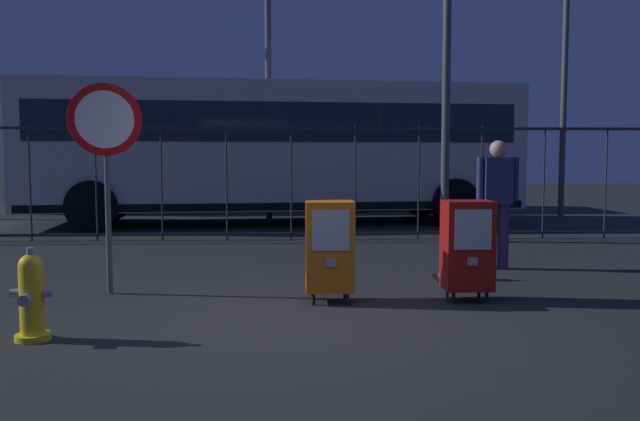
{
  "coord_description": "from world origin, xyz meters",
  "views": [
    {
      "loc": [
        -0.0,
        -5.78,
        1.47
      ],
      "look_at": [
        0.3,
        1.2,
        0.9
      ],
      "focal_mm": 37.6,
      "sensor_mm": 36.0,
      "label": 1
    }
  ],
  "objects_px": {
    "newspaper_box_primary": "(468,245)",
    "traffic_cone": "(450,258)",
    "fire_hydrant": "(32,297)",
    "stop_sign": "(106,143)",
    "street_light_near_right": "(565,54)",
    "street_light_far_left": "(268,45)",
    "pedestrian": "(497,196)",
    "bus_far": "(217,147)",
    "bus_near": "(275,145)",
    "street_light_near_left": "(447,18)",
    "newspaper_box_secondary": "(330,246)"
  },
  "relations": [
    {
      "from": "fire_hydrant",
      "to": "traffic_cone",
      "type": "bearing_deg",
      "value": 32.13
    },
    {
      "from": "pedestrian",
      "to": "bus_far",
      "type": "distance_m",
      "value": 11.08
    },
    {
      "from": "fire_hydrant",
      "to": "newspaper_box_primary",
      "type": "xyz_separation_m",
      "value": [
        3.85,
        1.31,
        0.22
      ]
    },
    {
      "from": "fire_hydrant",
      "to": "newspaper_box_secondary",
      "type": "height_order",
      "value": "newspaper_box_secondary"
    },
    {
      "from": "street_light_far_left",
      "to": "pedestrian",
      "type": "bearing_deg",
      "value": -63.75
    },
    {
      "from": "newspaper_box_primary",
      "to": "street_light_far_left",
      "type": "height_order",
      "value": "street_light_far_left"
    },
    {
      "from": "fire_hydrant",
      "to": "bus_near",
      "type": "xyz_separation_m",
      "value": [
        1.72,
        9.38,
        1.36
      ]
    },
    {
      "from": "newspaper_box_secondary",
      "to": "street_light_near_left",
      "type": "xyz_separation_m",
      "value": [
        2.26,
        4.77,
        3.23
      ]
    },
    {
      "from": "stop_sign",
      "to": "street_light_far_left",
      "type": "relative_size",
      "value": 0.33
    },
    {
      "from": "fire_hydrant",
      "to": "bus_far",
      "type": "xyz_separation_m",
      "value": [
        0.03,
        13.2,
        1.36
      ]
    },
    {
      "from": "fire_hydrant",
      "to": "street_light_near_right",
      "type": "xyz_separation_m",
      "value": [
        8.53,
        10.38,
        3.53
      ]
    },
    {
      "from": "newspaper_box_primary",
      "to": "street_light_near_right",
      "type": "relative_size",
      "value": 0.15
    },
    {
      "from": "traffic_cone",
      "to": "street_light_near_right",
      "type": "relative_size",
      "value": 0.08
    },
    {
      "from": "bus_near",
      "to": "street_light_near_right",
      "type": "distance_m",
      "value": 7.21
    },
    {
      "from": "street_light_near_left",
      "to": "fire_hydrant",
      "type": "bearing_deg",
      "value": -127.83
    },
    {
      "from": "street_light_near_right",
      "to": "bus_near",
      "type": "bearing_deg",
      "value": -171.67
    },
    {
      "from": "pedestrian",
      "to": "traffic_cone",
      "type": "height_order",
      "value": "pedestrian"
    },
    {
      "from": "newspaper_box_primary",
      "to": "street_light_near_left",
      "type": "relative_size",
      "value": 0.16
    },
    {
      "from": "traffic_cone",
      "to": "street_light_far_left",
      "type": "height_order",
      "value": "street_light_far_left"
    },
    {
      "from": "street_light_near_left",
      "to": "traffic_cone",
      "type": "bearing_deg",
      "value": -101.87
    },
    {
      "from": "newspaper_box_primary",
      "to": "street_light_far_left",
      "type": "bearing_deg",
      "value": 105.32
    },
    {
      "from": "traffic_cone",
      "to": "bus_far",
      "type": "distance_m",
      "value": 11.5
    },
    {
      "from": "bus_near",
      "to": "street_light_far_left",
      "type": "relative_size",
      "value": 1.59
    },
    {
      "from": "fire_hydrant",
      "to": "bus_far",
      "type": "height_order",
      "value": "bus_far"
    },
    {
      "from": "newspaper_box_secondary",
      "to": "street_light_near_right",
      "type": "distance_m",
      "value": 11.42
    },
    {
      "from": "fire_hydrant",
      "to": "street_light_near_left",
      "type": "relative_size",
      "value": 0.11
    },
    {
      "from": "bus_near",
      "to": "street_light_near_left",
      "type": "height_order",
      "value": "street_light_near_left"
    },
    {
      "from": "pedestrian",
      "to": "street_light_near_left",
      "type": "distance_m",
      "value": 4.04
    },
    {
      "from": "stop_sign",
      "to": "street_light_near_right",
      "type": "xyz_separation_m",
      "value": [
        8.4,
        8.58,
        2.28
      ]
    },
    {
      "from": "fire_hydrant",
      "to": "stop_sign",
      "type": "relative_size",
      "value": 0.33
    },
    {
      "from": "newspaper_box_secondary",
      "to": "bus_near",
      "type": "height_order",
      "value": "bus_near"
    },
    {
      "from": "bus_near",
      "to": "street_light_near_left",
      "type": "relative_size",
      "value": 1.65
    },
    {
      "from": "stop_sign",
      "to": "street_light_near_left",
      "type": "height_order",
      "value": "street_light_near_left"
    },
    {
      "from": "pedestrian",
      "to": "street_light_near_right",
      "type": "distance_m",
      "value": 8.63
    },
    {
      "from": "fire_hydrant",
      "to": "stop_sign",
      "type": "bearing_deg",
      "value": 85.89
    },
    {
      "from": "fire_hydrant",
      "to": "traffic_cone",
      "type": "height_order",
      "value": "fire_hydrant"
    },
    {
      "from": "bus_far",
      "to": "newspaper_box_secondary",
      "type": "bearing_deg",
      "value": -80.37
    },
    {
      "from": "fire_hydrant",
      "to": "street_light_far_left",
      "type": "relative_size",
      "value": 0.11
    },
    {
      "from": "street_light_near_right",
      "to": "newspaper_box_secondary",
      "type": "bearing_deg",
      "value": -123.78
    },
    {
      "from": "traffic_cone",
      "to": "bus_far",
      "type": "bearing_deg",
      "value": 110.18
    },
    {
      "from": "stop_sign",
      "to": "bus_far",
      "type": "xyz_separation_m",
      "value": [
        -0.1,
        11.41,
        0.11
      ]
    },
    {
      "from": "newspaper_box_secondary",
      "to": "pedestrian",
      "type": "distance_m",
      "value": 3.0
    },
    {
      "from": "newspaper_box_primary",
      "to": "traffic_cone",
      "type": "distance_m",
      "value": 1.22
    },
    {
      "from": "street_light_near_right",
      "to": "bus_far",
      "type": "bearing_deg",
      "value": 161.65
    },
    {
      "from": "street_light_near_left",
      "to": "stop_sign",
      "type": "bearing_deg",
      "value": -137.0
    },
    {
      "from": "traffic_cone",
      "to": "street_light_far_left",
      "type": "relative_size",
      "value": 0.08
    },
    {
      "from": "pedestrian",
      "to": "street_light_near_left",
      "type": "relative_size",
      "value": 0.26
    },
    {
      "from": "newspaper_box_primary",
      "to": "street_light_near_right",
      "type": "distance_m",
      "value": 10.73
    },
    {
      "from": "pedestrian",
      "to": "bus_near",
      "type": "height_order",
      "value": "bus_near"
    },
    {
      "from": "traffic_cone",
      "to": "bus_near",
      "type": "xyz_separation_m",
      "value": [
        -2.24,
        6.9,
        1.45
      ]
    }
  ]
}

